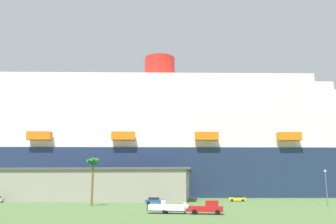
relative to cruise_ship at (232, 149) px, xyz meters
The scene contains 10 objects.
ground_plane 40.86m from the cruise_ship, 130.47° to the right, with size 600.00×600.00×0.00m, color #4C6B38.
cruise_ship is the anchor object (origin of this frame).
terminal_building 61.68m from the cruise_ship, 145.55° to the right, with size 66.11×28.28×9.12m.
pickup_truck 84.75m from the cruise_ship, 101.67° to the right, with size 5.85×3.00×2.20m.
small_boat_on_trailer 85.20m from the cruise_ship, 105.78° to the right, with size 8.57×3.18×2.15m.
palm_tree 74.01m from the cruise_ship, 123.74° to the right, with size 3.10×3.24×10.66m.
street_lamp 60.72m from the cruise_ship, 78.11° to the right, with size 0.56×0.56×7.97m.
parked_car_yellow_taxi 43.73m from the cruise_ship, 97.26° to the right, with size 4.69×2.51×1.58m.
parked_car_red_hatchback 71.36m from the cruise_ship, 146.94° to the right, with size 4.90×2.60×1.58m.
parked_car_blue_suv 61.80m from the cruise_ship, 117.42° to the right, with size 4.89×2.48×1.58m.
Camera 1 is at (2.10, -84.49, 5.07)m, focal length 38.39 mm.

